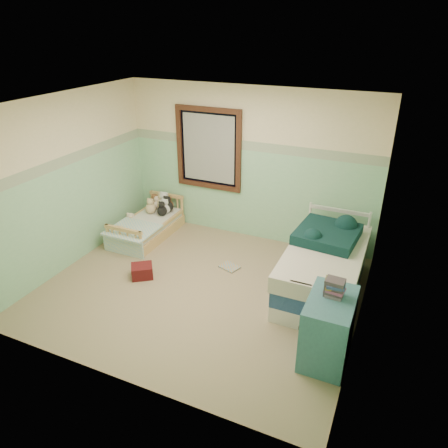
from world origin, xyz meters
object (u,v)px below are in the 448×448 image
at_px(red_pillow, 142,271).
at_px(twin_bed_frame, 322,284).
at_px(plush_floor_tan, 121,238).
at_px(plush_floor_cream, 131,225).
at_px(floor_book, 229,267).
at_px(toddler_bed_frame, 148,231).
at_px(dresser, 328,328).

bearing_deg(red_pillow, twin_bed_frame, 15.77).
relative_size(plush_floor_tan, twin_bed_frame, 0.12).
xyz_separation_m(plush_floor_tan, red_pillow, (0.88, -0.70, -0.02)).
distance_m(plush_floor_cream, floor_book, 2.11).
bearing_deg(floor_book, plush_floor_cream, -173.42).
distance_m(twin_bed_frame, floor_book, 1.39).
height_order(toddler_bed_frame, red_pillow, red_pillow).
distance_m(toddler_bed_frame, floor_book, 1.74).
xyz_separation_m(twin_bed_frame, floor_book, (-1.39, 0.04, -0.10)).
distance_m(toddler_bed_frame, plush_floor_tan, 0.49).
xyz_separation_m(dresser, red_pillow, (-2.75, 0.53, -0.29)).
xyz_separation_m(dresser, floor_book, (-1.69, 1.26, -0.37)).
distance_m(plush_floor_tan, red_pillow, 1.12).
bearing_deg(toddler_bed_frame, dresser, -25.96).
height_order(toddler_bed_frame, floor_book, toddler_bed_frame).
height_order(dresser, red_pillow, dresser).
bearing_deg(red_pillow, plush_floor_tan, 141.29).
relative_size(red_pillow, floor_book, 1.08).
xyz_separation_m(plush_floor_cream, red_pillow, (1.00, -1.16, -0.02)).
xyz_separation_m(twin_bed_frame, dresser, (0.30, -1.22, 0.27)).
relative_size(toddler_bed_frame, red_pillow, 4.59).
relative_size(plush_floor_cream, dresser, 0.31).
bearing_deg(plush_floor_tan, red_pillow, -38.71).
bearing_deg(toddler_bed_frame, twin_bed_frame, -7.93).
xyz_separation_m(toddler_bed_frame, dresser, (3.38, -1.65, 0.29)).
relative_size(dresser, red_pillow, 2.55).
height_order(plush_floor_tan, dresser, dresser).
xyz_separation_m(red_pillow, floor_book, (1.06, 0.74, -0.08)).
bearing_deg(twin_bed_frame, dresser, -76.06).
bearing_deg(twin_bed_frame, floor_book, 178.20).
distance_m(toddler_bed_frame, plush_floor_cream, 0.37).
xyz_separation_m(toddler_bed_frame, red_pillow, (0.63, -1.12, 0.01)).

